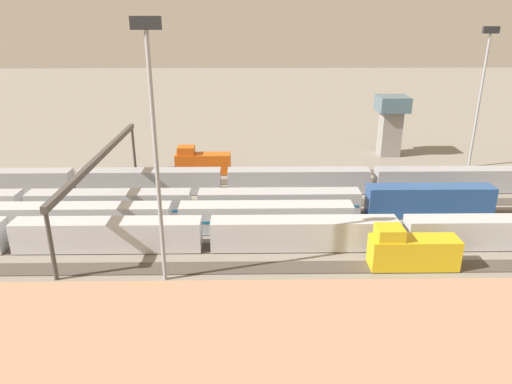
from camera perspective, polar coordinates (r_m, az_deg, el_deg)
ground_plane at (r=71.16m, az=0.92°, el=-2.13°), size 400.00×400.00×0.00m
track_bed_0 at (r=87.53m, az=0.57°, el=2.34°), size 140.00×2.80×0.12m
track_bed_1 at (r=82.80m, az=0.66°, el=1.25°), size 140.00×2.80×0.12m
track_bed_2 at (r=78.10m, az=0.75°, el=0.04°), size 140.00×2.80×0.12m
track_bed_3 at (r=73.44m, az=0.86°, el=-1.33°), size 140.00×2.80×0.12m
track_bed_4 at (r=68.83m, az=0.98°, el=-2.89°), size 140.00×2.80×0.12m
track_bed_5 at (r=64.28m, az=1.12°, el=-4.66°), size 140.00×2.80×0.12m
track_bed_6 at (r=59.80m, az=1.28°, el=-6.71°), size 140.00×2.80×0.12m
track_bed_7 at (r=55.41m, az=1.47°, el=-9.08°), size 140.00×2.80×0.12m
train_on_track_6 at (r=59.27m, az=5.77°, el=-4.96°), size 119.80×3.00×3.80m
train_on_track_0 at (r=87.31m, az=-6.55°, el=3.59°), size 10.00×3.00×5.00m
train_on_track_5 at (r=64.21m, az=-9.65°, el=-3.10°), size 47.20×3.06×3.80m
train_on_track_2 at (r=77.67m, az=4.09°, el=1.45°), size 114.80×3.00×4.40m
train_on_track_4 at (r=68.75m, az=-9.16°, el=-1.38°), size 90.60×3.06×4.40m
train_on_track_7 at (r=57.42m, az=18.16°, el=-6.69°), size 10.00×3.00×5.00m
light_mast_0 at (r=96.69m, az=25.61°, el=12.07°), size 2.80×0.70×25.53m
light_mast_1 at (r=47.85m, az=-12.23°, el=7.98°), size 2.80×0.70×27.35m
signal_gantry at (r=71.76m, az=-18.19°, el=3.57°), size 0.70×40.00×8.80m
control_tower at (r=101.26m, az=15.91°, el=8.24°), size 6.00×6.00×12.16m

